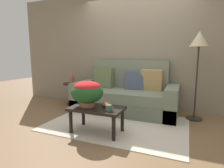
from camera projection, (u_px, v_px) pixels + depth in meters
ground_plane at (116, 125)px, 3.22m from camera, size 14.00×14.00×0.00m
wall_back at (137, 49)px, 4.20m from camera, size 6.40×0.12×2.68m
area_rug at (117, 124)px, 3.25m from camera, size 2.37×1.62×0.01m
couch at (125, 96)px, 3.96m from camera, size 2.19×0.91×1.10m
coffee_table at (97, 111)px, 2.85m from camera, size 0.83×0.48×0.41m
side_table at (72, 90)px, 4.53m from camera, size 0.44×0.44×0.53m
floor_lamp at (199, 47)px, 3.29m from camera, size 0.33×0.33×1.64m
potted_plant at (87, 91)px, 2.86m from camera, size 0.50×0.50×0.40m
coffee_mug at (109, 108)px, 2.65m from camera, size 0.14×0.09×0.09m
snack_bowl at (106, 104)px, 2.86m from camera, size 0.14×0.14×0.07m
table_vase at (72, 79)px, 4.50m from camera, size 0.10×0.10×0.22m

